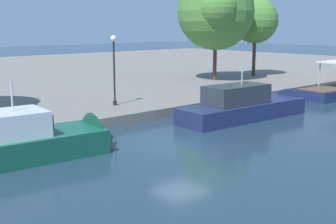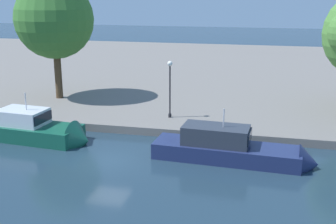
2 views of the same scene
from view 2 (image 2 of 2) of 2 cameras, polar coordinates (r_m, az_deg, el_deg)
name	(u,v)px [view 2 (image 2 of 2)]	position (r m, az deg, el deg)	size (l,w,h in m)	color
ground_plane	(108,161)	(28.72, -7.90, -6.43)	(220.00, 220.00, 0.00)	#1E3342
dock_promenade	(193,70)	(59.59, 3.37, 5.56)	(120.00, 55.00, 0.62)	slate
motor_yacht_1	(38,132)	(33.59, -16.72, -2.52)	(8.86, 3.62, 4.57)	#14513D
motor_yacht_2	(235,152)	(28.64, 8.77, -5.18)	(10.65, 3.18, 4.38)	navy
lamp_post	(170,82)	(35.19, 0.26, 3.91)	(0.41, 0.41, 4.69)	black
tree_1	(55,20)	(42.71, -14.66, 11.64)	(7.38, 7.38, 11.23)	#4C3823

